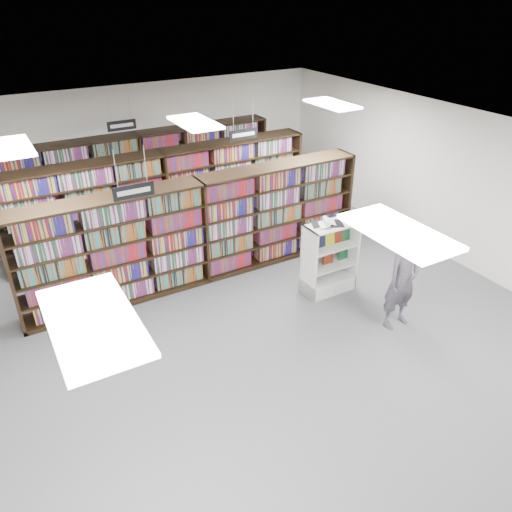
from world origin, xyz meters
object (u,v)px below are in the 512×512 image
open_book (327,223)px  shopper (403,278)px  bookshelf_row_near (201,231)px  endcap_display (328,268)px

open_book → shopper: bearing=-48.5°
bookshelf_row_near → endcap_display: size_ratio=4.91×
bookshelf_row_near → endcap_display: bookshelf_row_near is taller
bookshelf_row_near → endcap_display: (1.90, -1.62, -0.57)m
endcap_display → shopper: (0.38, -1.53, 0.46)m
bookshelf_row_near → endcap_display: bearing=-40.5°
endcap_display → shopper: size_ratio=0.75×
bookshelf_row_near → shopper: 3.89m
open_book → shopper: size_ratio=0.35×
endcap_display → shopper: bearing=-75.8°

